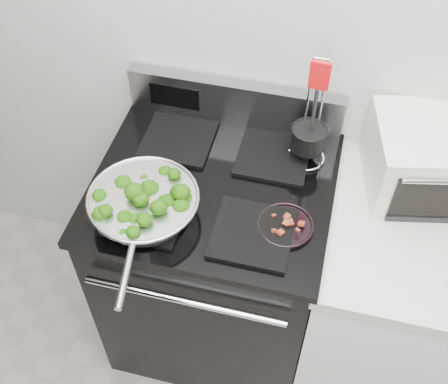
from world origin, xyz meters
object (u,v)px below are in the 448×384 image
(skillet, at_px, (144,204))
(toaster_oven, at_px, (438,159))
(bacon_plate, at_px, (286,223))
(utensil_holder, at_px, (308,143))
(gas_range, at_px, (215,261))

(skillet, xyz_separation_m, toaster_oven, (0.87, 0.38, 0.04))
(bacon_plate, xyz_separation_m, utensil_holder, (0.02, 0.31, 0.06))
(gas_range, xyz_separation_m, bacon_plate, (0.26, -0.12, 0.48))
(gas_range, xyz_separation_m, toaster_oven, (0.69, 0.19, 0.55))
(utensil_holder, bearing_deg, toaster_oven, 4.17)
(bacon_plate, distance_m, utensil_holder, 0.31)
(gas_range, xyz_separation_m, utensil_holder, (0.28, 0.19, 0.53))
(utensil_holder, bearing_deg, bacon_plate, -90.08)
(bacon_plate, relative_size, toaster_oven, 0.36)
(gas_range, relative_size, utensil_holder, 2.74)
(bacon_plate, relative_size, utensil_holder, 0.43)
(skillet, relative_size, toaster_oven, 1.14)
(gas_range, relative_size, toaster_oven, 2.35)
(gas_range, bearing_deg, toaster_oven, 15.69)
(bacon_plate, bearing_deg, utensil_holder, 87.07)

